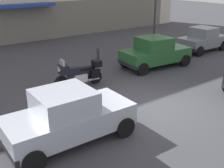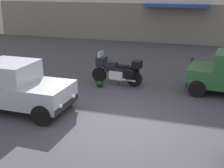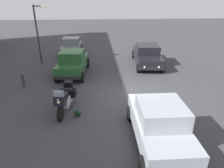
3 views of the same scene
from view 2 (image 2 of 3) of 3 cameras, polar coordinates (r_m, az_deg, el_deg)
ground_plane at (r=9.38m, az=1.14°, el=-6.86°), size 80.00×80.00×0.00m
motorcycle at (r=12.51m, az=1.05°, el=2.69°), size 2.26×0.84×1.36m
helmet at (r=12.28m, az=-2.34°, el=0.03°), size 0.28×0.28×0.28m
car_hatchback_near at (r=10.39m, az=-18.30°, el=-0.48°), size 3.90×1.83×1.64m
bollard_curbside at (r=14.84m, az=15.05°, el=3.79°), size 0.16×0.16×0.81m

